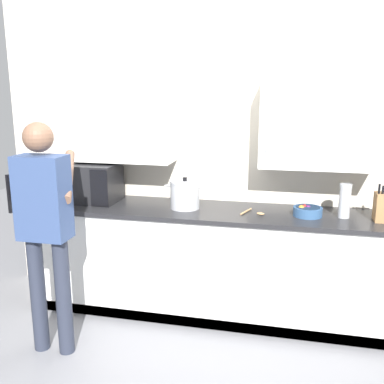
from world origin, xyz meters
The scene contains 10 objects.
ground_plane centered at (0.00, 0.00, 0.00)m, with size 9.48×9.48×0.00m, color gray.
back_wall_tiled centered at (0.00, 1.09, 1.42)m, with size 3.93×0.44×2.69m.
counter_unit centered at (0.00, 0.78, 0.45)m, with size 3.10×0.64×0.91m.
microwave_oven centered at (-1.14, 0.82, 1.07)m, with size 0.68×0.74×0.33m.
fruit_bowl centered at (0.76, 0.77, 0.95)m, with size 0.22×0.22×0.09m.
thermos_flask centered at (1.03, 0.78, 1.04)m, with size 0.09×0.09×0.26m.
stock_pot centered at (-0.22, 0.78, 1.02)m, with size 0.34×0.25×0.26m.
wooden_spoon centered at (0.35, 0.73, 0.92)m, with size 0.19×0.18×0.02m.
knife_block centered at (1.29, 0.75, 1.01)m, with size 0.11×0.15×0.30m.
person_figure centered at (-1.01, -0.03, 0.99)m, with size 0.44×0.63×1.66m.
Camera 1 is at (0.61, -2.62, 1.86)m, focal length 41.04 mm.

